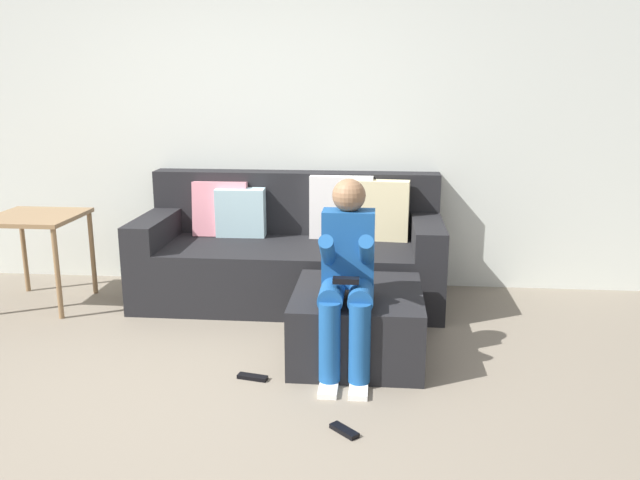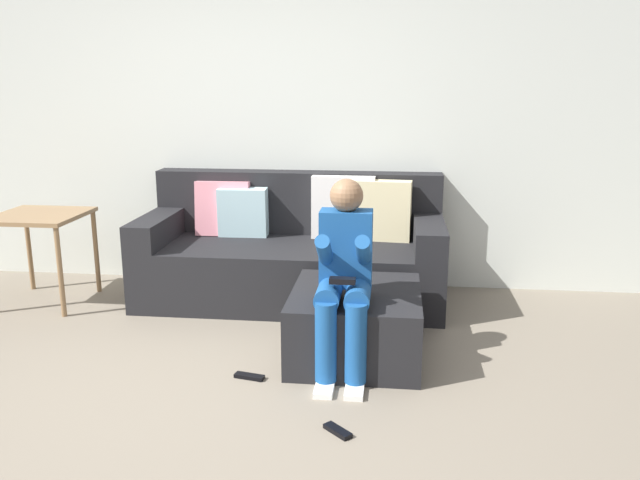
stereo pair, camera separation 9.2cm
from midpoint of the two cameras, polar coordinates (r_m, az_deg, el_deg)
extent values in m
plane|color=slate|center=(3.41, -11.14, -14.71)|extent=(7.82, 7.82, 0.00)
cube|color=silver|center=(5.23, -4.17, 10.54)|extent=(6.02, 0.10, 2.63)
cube|color=black|center=(4.87, -1.96, -2.80)|extent=(2.21, 0.93, 0.44)
cube|color=black|center=(5.11, -1.39, 3.32)|extent=(2.21, 0.20, 0.48)
cube|color=black|center=(5.03, -13.33, 1.12)|extent=(0.21, 0.93, 0.19)
cube|color=black|center=(4.74, 10.04, 0.52)|extent=(0.21, 0.93, 0.19)
cube|color=pink|center=(5.07, -7.97, 2.73)|extent=(0.42, 0.15, 0.42)
cube|color=silver|center=(5.02, -6.22, 2.42)|extent=(0.38, 0.16, 0.38)
cube|color=beige|center=(4.89, 5.85, 2.58)|extent=(0.46, 0.18, 0.45)
cube|color=white|center=(4.91, 2.57, 2.84)|extent=(0.47, 0.12, 0.48)
cube|color=black|center=(3.92, 3.81, -7.30)|extent=(0.76, 0.83, 0.40)
cube|color=#194C8C|center=(3.67, 3.00, -0.73)|extent=(0.29, 0.17, 0.43)
sphere|color=#8C6647|center=(3.61, 3.07, 3.90)|extent=(0.19, 0.19, 0.19)
cylinder|color=#194C8C|center=(3.59, 1.52, -4.67)|extent=(0.14, 0.31, 0.14)
cylinder|color=#194C8C|center=(3.53, 1.27, -8.90)|extent=(0.12, 0.12, 0.44)
cube|color=white|center=(3.57, 1.15, -12.77)|extent=(0.10, 0.22, 0.03)
cylinder|color=#194C8C|center=(3.56, 1.19, -1.19)|extent=(0.08, 0.35, 0.28)
cylinder|color=#194C8C|center=(3.58, 4.08, -4.76)|extent=(0.14, 0.31, 0.14)
cylinder|color=#194C8C|center=(3.52, 3.90, -9.00)|extent=(0.12, 0.12, 0.44)
cube|color=white|center=(3.56, 3.79, -12.88)|extent=(0.10, 0.22, 0.03)
cylinder|color=#194C8C|center=(3.55, 4.56, -1.19)|extent=(0.08, 0.34, 0.27)
cube|color=black|center=(3.48, 2.73, -3.56)|extent=(0.14, 0.06, 0.03)
cube|color=olive|center=(5.12, -22.86, 1.97)|extent=(0.61, 0.61, 0.03)
cylinder|color=olive|center=(4.83, -21.24, -2.65)|extent=(0.04, 0.04, 0.64)
cylinder|color=olive|center=(5.56, -23.63, -0.78)|extent=(0.04, 0.04, 0.64)
cylinder|color=olive|center=(5.31, -18.50, -0.98)|extent=(0.04, 0.04, 0.64)
cube|color=black|center=(3.19, 2.41, -16.32)|extent=(0.15, 0.15, 0.02)
cube|color=black|center=(3.72, -5.47, -11.78)|extent=(0.18, 0.09, 0.02)
camera|label=1|loc=(0.05, -89.38, 0.15)|focal=36.64mm
camera|label=2|loc=(0.05, 90.62, -0.15)|focal=36.64mm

